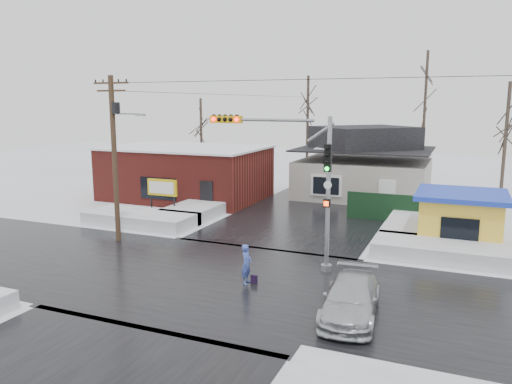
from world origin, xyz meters
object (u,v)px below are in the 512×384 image
at_px(kiosk, 460,218).
at_px(pedestrian, 247,264).
at_px(marquee_sign, 162,189).
at_px(utility_pole, 115,149).
at_px(car, 351,299).
at_px(traffic_signal, 295,171).

xyz_separation_m(kiosk, pedestrian, (-8.20, -9.88, -0.61)).
bearing_deg(pedestrian, marquee_sign, 45.35).
bearing_deg(utility_pole, kiosk, 20.44).
relative_size(marquee_sign, car, 0.55).
xyz_separation_m(utility_pole, pedestrian, (9.23, -3.38, -4.26)).
bearing_deg(car, traffic_signal, 123.81).
bearing_deg(marquee_sign, pedestrian, -42.32).
distance_m(traffic_signal, pedestrian, 4.80).
bearing_deg(marquee_sign, car, -36.02).
bearing_deg(utility_pole, marquee_sign, 100.13).
height_order(traffic_signal, utility_pole, utility_pole).
xyz_separation_m(traffic_signal, car, (3.64, -4.43, -3.87)).
relative_size(pedestrian, car, 0.37).
bearing_deg(traffic_signal, car, -50.60).
relative_size(utility_pole, kiosk, 1.96).
distance_m(kiosk, car, 11.99).
relative_size(utility_pole, pedestrian, 5.30).
distance_m(utility_pole, pedestrian, 10.71).
xyz_separation_m(marquee_sign, pedestrian, (10.30, -9.38, -1.07)).
height_order(marquee_sign, car, marquee_sign).
xyz_separation_m(marquee_sign, car, (15.08, -10.96, -1.25)).
height_order(traffic_signal, marquee_sign, traffic_signal).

